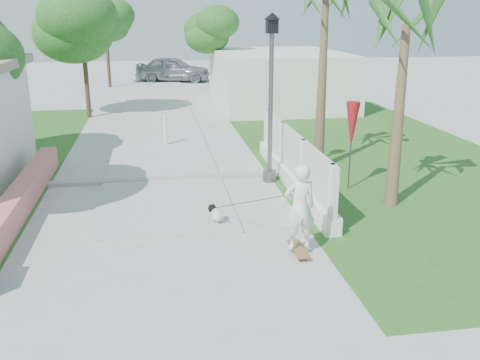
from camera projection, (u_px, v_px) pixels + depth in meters
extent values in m
plane|color=#B7B7B2|center=(170.00, 286.00, 9.08)|extent=(90.00, 90.00, 0.00)
cube|color=#B7B7B2|center=(157.00, 101.00, 27.91)|extent=(3.20, 36.00, 0.06)
cube|color=#999993|center=(163.00, 179.00, 14.71)|extent=(6.50, 0.25, 0.10)
cube|color=#2C611E|center=(375.00, 153.00, 17.67)|extent=(8.00, 20.00, 0.01)
cube|color=#C66F65|center=(19.00, 201.00, 12.26)|extent=(0.45, 8.00, 0.60)
cube|color=white|center=(292.00, 179.00, 14.24)|extent=(0.35, 7.00, 0.40)
cube|color=white|center=(293.00, 151.00, 14.02)|extent=(0.10, 7.00, 1.10)
cube|color=white|center=(331.00, 199.00, 11.06)|extent=(0.14, 0.14, 1.50)
cube|color=white|center=(303.00, 169.00, 13.13)|extent=(0.14, 0.14, 1.50)
cube|color=white|center=(282.00, 148.00, 15.21)|extent=(0.14, 0.14, 1.50)
cube|color=white|center=(267.00, 133.00, 17.09)|extent=(0.14, 0.14, 1.50)
cube|color=silver|center=(278.00, 78.00, 26.55)|extent=(6.00, 8.00, 2.60)
cylinder|color=#59595E|center=(269.00, 176.00, 14.65)|extent=(0.36, 0.36, 0.30)
cylinder|color=#59595E|center=(271.00, 109.00, 14.10)|extent=(0.12, 0.12, 4.00)
cube|color=black|center=(272.00, 26.00, 13.47)|extent=(0.28, 0.28, 0.35)
cone|color=black|center=(272.00, 16.00, 13.39)|extent=(0.44, 0.44, 0.18)
cylinder|color=white|center=(165.00, 132.00, 18.38)|extent=(0.12, 0.12, 1.00)
sphere|color=white|center=(165.00, 117.00, 18.22)|extent=(0.14, 0.14, 0.14)
cylinder|color=#59595E|center=(350.00, 152.00, 13.74)|extent=(0.04, 0.04, 2.00)
cone|color=#A71720|center=(352.00, 125.00, 13.53)|extent=(0.36, 0.36, 1.20)
cylinder|color=#4C3826|center=(86.00, 73.00, 23.12)|extent=(0.20, 0.20, 3.85)
ellipsoid|color=#1C4F16|center=(82.00, 34.00, 22.62)|extent=(3.40, 3.40, 2.55)
ellipsoid|color=#1C4F16|center=(86.00, 25.00, 22.36)|extent=(2.89, 2.89, 2.18)
ellipsoid|color=#1C4F16|center=(77.00, 16.00, 22.57)|extent=(2.55, 2.55, 1.90)
cylinder|color=#4C3826|center=(217.00, 66.00, 27.87)|extent=(0.20, 0.20, 3.50)
ellipsoid|color=#1C4F16|center=(217.00, 37.00, 27.43)|extent=(3.00, 3.00, 2.25)
ellipsoid|color=#1C4F16|center=(221.00, 30.00, 27.16)|extent=(2.55, 2.55, 1.92)
ellipsoid|color=#1C4F16|center=(212.00, 22.00, 27.37)|extent=(2.25, 2.25, 1.68)
cylinder|color=#4C3826|center=(108.00, 55.00, 32.57)|extent=(0.20, 0.20, 3.85)
ellipsoid|color=#1C4F16|center=(106.00, 27.00, 32.07)|extent=(3.20, 3.20, 2.40)
ellipsoid|color=#1C4F16|center=(109.00, 21.00, 31.81)|extent=(2.72, 2.72, 2.05)
ellipsoid|color=#1C4F16|center=(102.00, 15.00, 32.02)|extent=(2.40, 2.40, 1.79)
cone|color=brown|center=(322.00, 87.00, 15.18)|extent=(0.32, 0.32, 4.80)
cone|color=brown|center=(398.00, 119.00, 12.28)|extent=(0.32, 0.32, 4.20)
cube|color=brown|center=(298.00, 249.00, 10.27)|extent=(0.31, 0.89, 0.02)
imported|color=white|center=(300.00, 207.00, 10.01)|extent=(0.64, 0.45, 1.68)
cylinder|color=gray|center=(298.00, 259.00, 9.98)|extent=(0.03, 0.06, 0.06)
cylinder|color=gray|center=(306.00, 258.00, 10.00)|extent=(0.03, 0.06, 0.06)
cylinder|color=gray|center=(290.00, 245.00, 10.57)|extent=(0.03, 0.06, 0.06)
cylinder|color=gray|center=(298.00, 245.00, 10.59)|extent=(0.03, 0.06, 0.06)
ellipsoid|color=silver|center=(217.00, 215.00, 11.65)|extent=(0.43, 0.52, 0.28)
sphere|color=black|center=(212.00, 208.00, 11.80)|extent=(0.18, 0.18, 0.18)
sphere|color=silver|center=(210.00, 208.00, 11.87)|extent=(0.09, 0.09, 0.09)
cone|color=black|center=(210.00, 205.00, 11.75)|extent=(0.05, 0.05, 0.06)
cone|color=black|center=(214.00, 204.00, 11.79)|extent=(0.05, 0.05, 0.06)
cylinder|color=silver|center=(212.00, 220.00, 11.75)|extent=(0.04, 0.04, 0.13)
cylinder|color=silver|center=(217.00, 219.00, 11.82)|extent=(0.04, 0.04, 0.13)
cylinder|color=silver|center=(217.00, 223.00, 11.58)|extent=(0.04, 0.04, 0.13)
cylinder|color=silver|center=(222.00, 222.00, 11.65)|extent=(0.04, 0.04, 0.13)
cylinder|color=silver|center=(222.00, 215.00, 11.46)|extent=(0.07, 0.11, 0.11)
imported|color=#ADB1B5|center=(173.00, 69.00, 35.60)|extent=(5.17, 2.90, 1.66)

